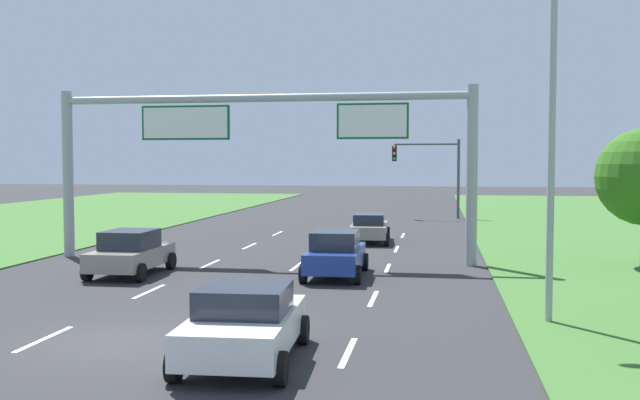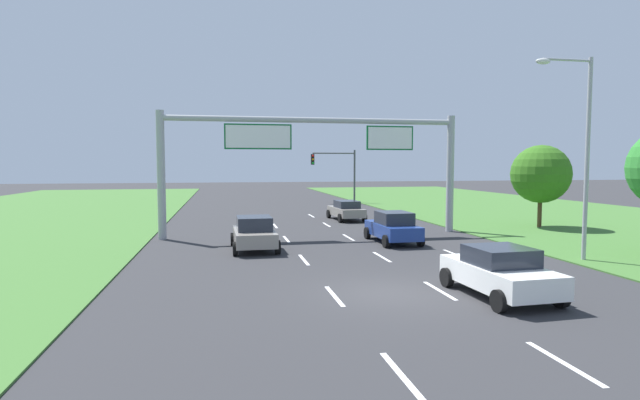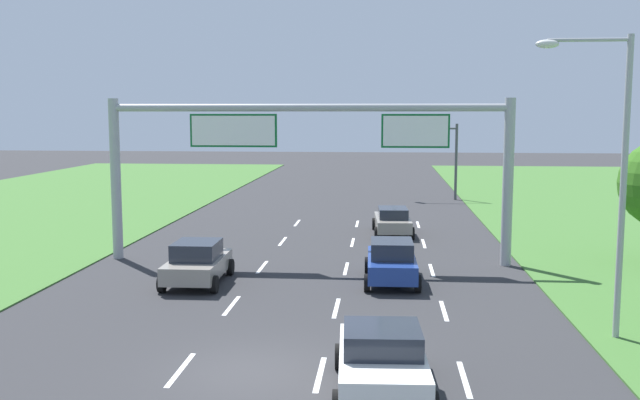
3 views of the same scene
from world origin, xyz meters
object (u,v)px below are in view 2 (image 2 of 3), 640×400
Objects in this scene: car_near_red at (254,233)px; roadside_tree_mid at (541,174)px; car_lead_silver at (346,210)px; street_lamp at (580,141)px; traffic_light_mast at (337,166)px; car_far_ahead at (500,271)px; sign_gantry at (314,150)px; car_mid_lane at (393,227)px.

car_near_red is 0.75× the size of roadside_tree_mid.
street_lamp is (5.75, -17.03, 4.34)m from car_lead_silver.
roadside_tree_mid is at bearing -69.73° from traffic_light_mast.
traffic_light_mast is (10.28, 27.21, 3.06)m from car_near_red.
car_near_red reaches higher than car_far_ahead.
sign_gantry is 3.08× the size of traffic_light_mast.
roadside_tree_mid is (11.14, -6.78, 2.72)m from car_lead_silver.
car_far_ahead is at bearing -56.13° from car_near_red.
car_near_red is 13.75m from car_lead_silver.
car_near_red is at bearing -174.73° from car_mid_lane.
car_mid_lane is 0.24× the size of sign_gantry.
car_mid_lane is 6.43m from sign_gantry.
car_near_red is at bearing -130.92° from sign_gantry.
street_lamp reaches higher than car_lead_silver.
car_mid_lane is 0.49× the size of street_lamp.
car_far_ahead is 15.19m from sign_gantry.
sign_gantry is (-3.23, 14.26, 4.12)m from car_far_ahead.
car_mid_lane is 1.00× the size of car_far_ahead.
traffic_light_mast is (3.34, 37.18, 3.08)m from car_far_ahead.
traffic_light_mast reaches higher than car_near_red.
car_near_red is 0.23× the size of sign_gantry.
car_lead_silver is at bearing 63.04° from sign_gantry.
roadside_tree_mid is at bearing 62.26° from street_lamp.
car_far_ahead is at bearing -128.18° from roadside_tree_mid.
car_near_red is 0.93× the size of car_lead_silver.
roadside_tree_mid is (14.84, 0.51, -1.43)m from sign_gantry.
car_near_red is at bearing -110.70° from traffic_light_mast.
car_far_ahead is 8.81m from street_lamp.
car_lead_silver is 0.51× the size of street_lamp.
traffic_light_mast is (3.02, 26.39, 3.05)m from car_mid_lane.
roadside_tree_mid is (5.39, 10.25, -1.61)m from street_lamp.
car_far_ahead is at bearing -92.83° from car_mid_lane.
car_far_ahead is at bearing -77.25° from sign_gantry.
sign_gantry reaches higher than roadside_tree_mid.
traffic_light_mast reaches higher than car_mid_lane.
street_lamp reaches higher than traffic_light_mast.
car_near_red is 0.96× the size of car_far_ahead.
street_lamp is at bearing -23.46° from car_near_red.
car_near_red is 7.00m from sign_gantry.
car_lead_silver is at bearing -100.36° from traffic_light_mast.
car_lead_silver is 1.03× the size of car_mid_lane.
car_lead_silver is at bearing 108.65° from street_lamp.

